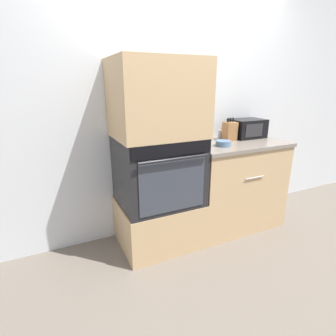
{
  "coord_description": "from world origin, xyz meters",
  "views": [
    {
      "loc": [
        -1.27,
        -1.79,
        1.51
      ],
      "look_at": [
        -0.32,
        0.21,
        0.79
      ],
      "focal_mm": 28.0,
      "sensor_mm": 36.0,
      "label": 1
    }
  ],
  "objects_px": {
    "microwave": "(247,128)",
    "bowl": "(223,143)",
    "condiment_jar_near": "(194,139)",
    "condiment_jar_mid": "(220,134)",
    "wall_oven": "(158,170)",
    "knife_block": "(230,131)"
  },
  "relations": [
    {
      "from": "condiment_jar_mid",
      "to": "microwave",
      "type": "bearing_deg",
      "value": -13.53
    },
    {
      "from": "wall_oven",
      "to": "knife_block",
      "type": "bearing_deg",
      "value": 6.93
    },
    {
      "from": "knife_block",
      "to": "condiment_jar_mid",
      "type": "relative_size",
      "value": 2.43
    },
    {
      "from": "wall_oven",
      "to": "microwave",
      "type": "xyz_separation_m",
      "value": [
        1.14,
        0.15,
        0.28
      ]
    },
    {
      "from": "microwave",
      "to": "wall_oven",
      "type": "bearing_deg",
      "value": -172.6
    },
    {
      "from": "knife_block",
      "to": "condiment_jar_near",
      "type": "bearing_deg",
      "value": 168.6
    },
    {
      "from": "wall_oven",
      "to": "condiment_jar_near",
      "type": "height_order",
      "value": "wall_oven"
    },
    {
      "from": "condiment_jar_near",
      "to": "bowl",
      "type": "bearing_deg",
      "value": -58.22
    },
    {
      "from": "microwave",
      "to": "knife_block",
      "type": "height_order",
      "value": "knife_block"
    },
    {
      "from": "microwave",
      "to": "bowl",
      "type": "distance_m",
      "value": 0.55
    },
    {
      "from": "microwave",
      "to": "condiment_jar_near",
      "type": "bearing_deg",
      "value": 176.87
    },
    {
      "from": "bowl",
      "to": "condiment_jar_mid",
      "type": "bearing_deg",
      "value": 59.47
    },
    {
      "from": "condiment_jar_mid",
      "to": "condiment_jar_near",
      "type": "bearing_deg",
      "value": -173.67
    },
    {
      "from": "wall_oven",
      "to": "condiment_jar_mid",
      "type": "height_order",
      "value": "wall_oven"
    },
    {
      "from": "bowl",
      "to": "knife_block",
      "type": "bearing_deg",
      "value": 40.73
    },
    {
      "from": "condiment_jar_near",
      "to": "condiment_jar_mid",
      "type": "xyz_separation_m",
      "value": [
        0.35,
        0.04,
        0.01
      ]
    },
    {
      "from": "microwave",
      "to": "condiment_jar_near",
      "type": "xyz_separation_m",
      "value": [
        -0.66,
        0.04,
        -0.07
      ]
    },
    {
      "from": "condiment_jar_near",
      "to": "wall_oven",
      "type": "bearing_deg",
      "value": -158.89
    },
    {
      "from": "condiment_jar_near",
      "to": "condiment_jar_mid",
      "type": "height_order",
      "value": "condiment_jar_mid"
    },
    {
      "from": "microwave",
      "to": "knife_block",
      "type": "relative_size",
      "value": 1.56
    },
    {
      "from": "knife_block",
      "to": "bowl",
      "type": "relative_size",
      "value": 1.64
    },
    {
      "from": "microwave",
      "to": "condiment_jar_near",
      "type": "relative_size",
      "value": 5.5
    }
  ]
}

